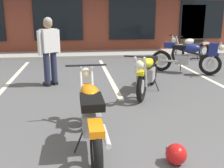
% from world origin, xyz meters
% --- Properties ---
extents(ground_plane, '(80.00, 80.00, 0.00)m').
position_xyz_m(ground_plane, '(0.00, 3.47, 0.00)').
color(ground_plane, '#515154').
extents(sidewalk_kerb, '(22.00, 1.80, 0.14)m').
position_xyz_m(sidewalk_kerb, '(0.00, 10.65, 0.07)').
color(sidewalk_kerb, '#A8A59E').
rests_on(sidewalk_kerb, ground_plane).
extents(brick_storefront_building, '(16.07, 7.01, 3.71)m').
position_xyz_m(brick_storefront_building, '(0.00, 14.35, 1.86)').
color(brick_storefront_building, brown).
rests_on(brick_storefront_building, ground_plane).
extents(painted_stall_lines, '(10.83, 4.80, 0.01)m').
position_xyz_m(painted_stall_lines, '(-0.00, 7.05, 0.00)').
color(painted_stall_lines, silver).
rests_on(painted_stall_lines, ground_plane).
extents(motorcycle_foreground_classic, '(0.66, 2.11, 0.98)m').
position_xyz_m(motorcycle_foreground_classic, '(-0.75, 2.80, 0.46)').
color(motorcycle_foreground_classic, black).
rests_on(motorcycle_foreground_classic, ground_plane).
extents(motorcycle_red_sportbike, '(1.19, 1.96, 0.98)m').
position_xyz_m(motorcycle_red_sportbike, '(0.69, 5.16, 0.46)').
color(motorcycle_red_sportbike, black).
rests_on(motorcycle_red_sportbike, ground_plane).
extents(motorcycle_black_cruiser, '(1.96, 1.18, 0.98)m').
position_xyz_m(motorcycle_black_cruiser, '(3.44, 9.07, 0.46)').
color(motorcycle_black_cruiser, black).
rests_on(motorcycle_black_cruiser, ground_plane).
extents(motorcycle_silver_naked, '(1.87, 1.35, 0.98)m').
position_xyz_m(motorcycle_silver_naked, '(2.42, 6.92, 0.53)').
color(motorcycle_silver_naked, black).
rests_on(motorcycle_silver_naked, ground_plane).
extents(person_in_shorts_foreground, '(0.55, 0.43, 1.68)m').
position_xyz_m(person_in_shorts_foreground, '(-1.56, 6.08, 0.95)').
color(person_in_shorts_foreground, black).
rests_on(person_in_shorts_foreground, ground_plane).
extents(helmet_on_pavement, '(0.26, 0.26, 0.26)m').
position_xyz_m(helmet_on_pavement, '(0.24, 2.19, 0.13)').
color(helmet_on_pavement, '#B71414').
rests_on(helmet_on_pavement, ground_plane).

